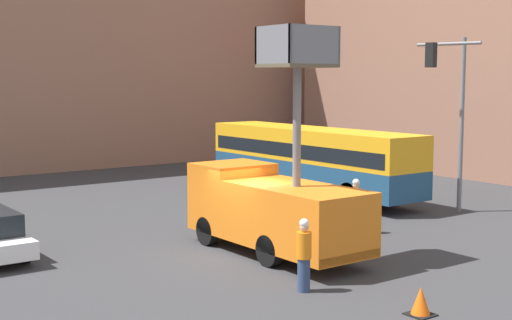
{
  "coord_description": "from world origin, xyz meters",
  "views": [
    {
      "loc": [
        -12.17,
        -17.41,
        5.32
      ],
      "look_at": [
        0.83,
        0.29,
        2.8
      ],
      "focal_mm": 50.0,
      "sensor_mm": 36.0,
      "label": 1
    }
  ],
  "objects_px": {
    "city_bus": "(311,156)",
    "traffic_light_pole": "(452,98)",
    "utility_truck": "(274,206)",
    "road_worker_near_truck": "(304,255)",
    "traffic_cone_near_truck": "(421,302)",
    "road_worker_directing": "(356,206)"
  },
  "relations": [
    {
      "from": "city_bus",
      "to": "traffic_light_pole",
      "type": "distance_m",
      "value": 7.36
    },
    {
      "from": "utility_truck",
      "to": "road_worker_near_truck",
      "type": "height_order",
      "value": "utility_truck"
    },
    {
      "from": "traffic_cone_near_truck",
      "to": "utility_truck",
      "type": "bearing_deg",
      "value": 83.09
    },
    {
      "from": "traffic_light_pole",
      "to": "road_worker_directing",
      "type": "height_order",
      "value": "traffic_light_pole"
    },
    {
      "from": "traffic_light_pole",
      "to": "traffic_cone_near_truck",
      "type": "distance_m",
      "value": 13.28
    },
    {
      "from": "utility_truck",
      "to": "city_bus",
      "type": "relative_size",
      "value": 0.57
    },
    {
      "from": "traffic_light_pole",
      "to": "traffic_cone_near_truck",
      "type": "bearing_deg",
      "value": -144.17
    },
    {
      "from": "utility_truck",
      "to": "traffic_cone_near_truck",
      "type": "xyz_separation_m",
      "value": [
        -0.78,
        -6.44,
        -1.19
      ]
    },
    {
      "from": "city_bus",
      "to": "traffic_cone_near_truck",
      "type": "height_order",
      "value": "city_bus"
    },
    {
      "from": "utility_truck",
      "to": "traffic_cone_near_truck",
      "type": "height_order",
      "value": "utility_truck"
    },
    {
      "from": "utility_truck",
      "to": "traffic_light_pole",
      "type": "xyz_separation_m",
      "value": [
        9.41,
        0.92,
        3.07
      ]
    },
    {
      "from": "traffic_light_pole",
      "to": "traffic_cone_near_truck",
      "type": "height_order",
      "value": "traffic_light_pole"
    },
    {
      "from": "road_worker_near_truck",
      "to": "road_worker_directing",
      "type": "xyz_separation_m",
      "value": [
        5.79,
        4.11,
        0.02
      ]
    },
    {
      "from": "city_bus",
      "to": "traffic_light_pole",
      "type": "xyz_separation_m",
      "value": [
        1.4,
        -6.69,
        2.73
      ]
    },
    {
      "from": "utility_truck",
      "to": "traffic_light_pole",
      "type": "relative_size",
      "value": 0.98
    },
    {
      "from": "city_bus",
      "to": "traffic_light_pole",
      "type": "relative_size",
      "value": 1.73
    },
    {
      "from": "city_bus",
      "to": "road_worker_directing",
      "type": "xyz_separation_m",
      "value": [
        -3.97,
        -6.99,
        -0.87
      ]
    },
    {
      "from": "traffic_light_pole",
      "to": "utility_truck",
      "type": "bearing_deg",
      "value": -174.43
    },
    {
      "from": "utility_truck",
      "to": "road_worker_near_truck",
      "type": "distance_m",
      "value": 3.95
    },
    {
      "from": "traffic_light_pole",
      "to": "road_worker_near_truck",
      "type": "relative_size",
      "value": 3.72
    },
    {
      "from": "road_worker_near_truck",
      "to": "road_worker_directing",
      "type": "distance_m",
      "value": 7.1
    },
    {
      "from": "city_bus",
      "to": "road_worker_near_truck",
      "type": "relative_size",
      "value": 6.43
    }
  ]
}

